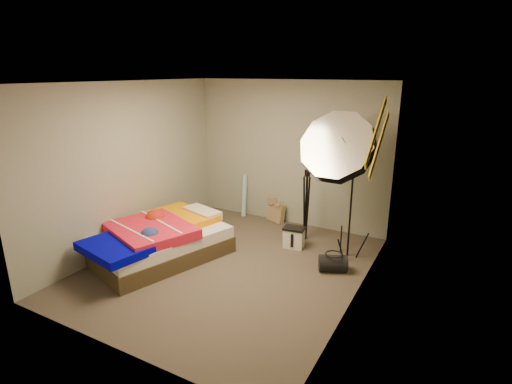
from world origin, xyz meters
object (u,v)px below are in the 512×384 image
Objects in this scene: wrapping_roll at (244,195)px; tote_bag at (276,212)px; photo_umbrella at (339,149)px; camera_case at (294,238)px; bed at (158,239)px; duffel_bag at (333,263)px; camera_tripod at (306,200)px.

tote_bag is at bearing 0.00° from wrapping_roll.
tote_bag is 0.16× the size of photo_umbrella.
bed is at bearing -149.64° from camera_case.
wrapping_roll reaches higher than camera_case.
photo_umbrella reaches higher than camera_case.
wrapping_roll is 2.07× the size of duffel_bag.
duffel_bag is 1.56m from photo_umbrella.
bed is 1.94× the size of camera_tripod.
wrapping_roll is 2.52m from photo_umbrella.
duffel_bag is (0.78, -0.46, -0.03)m from camera_case.
bed reaches higher than duffel_bag.
tote_bag is at bearing 114.03° from duffel_bag.
bed is 2.35m from camera_tripod.
camera_tripod reaches higher than camera_case.
photo_umbrella is (2.02, -0.88, 1.21)m from wrapping_roll.
photo_umbrella reaches higher than bed.
camera_tripod is (1.65, 1.63, 0.40)m from bed.
duffel_bag is (1.51, -1.33, -0.06)m from tote_bag.
wrapping_roll is 0.35× the size of photo_umbrella.
wrapping_roll is at bearing 156.45° from photo_umbrella.
tote_bag is at bearing 147.00° from photo_umbrella.
photo_umbrella is (1.36, -0.88, 1.43)m from tote_bag.
wrapping_roll is at bearing 123.96° from duffel_bag.
camera_tripod reaches higher than wrapping_roll.
wrapping_roll is at bearing -157.82° from tote_bag.
wrapping_roll is 2.62× the size of camera_case.
duffel_bag is (2.17, -1.33, -0.28)m from wrapping_roll.
duffel_bag is at bearing -48.33° from camera_tripod.
camera_tripod is at bearing -10.54° from tote_bag.
duffel_bag is 2.52m from bed.
photo_umbrella is (-0.15, 0.44, 1.49)m from duffel_bag.
bed is at bearing -90.35° from tote_bag.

